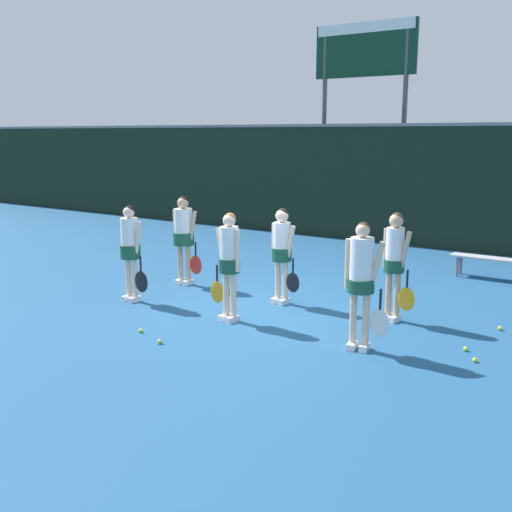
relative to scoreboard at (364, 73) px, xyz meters
The scene contains 16 objects.
ground_plane 10.16m from the scoreboard, 76.36° to the right, with size 140.00×140.00×0.00m, color #235684.
fence_windscreen 4.05m from the scoreboard, 36.17° to the right, with size 60.00×0.08×3.22m.
scoreboard is the anchor object (origin of this frame).
bench_courtside 7.82m from the scoreboard, 40.38° to the right, with size 1.89×0.36×0.46m.
player_0 10.20m from the scoreboard, 90.84° to the right, with size 0.65×0.36×1.72m.
player_1 10.35m from the scoreboard, 78.07° to the right, with size 0.61×0.34×1.75m.
player_2 11.05m from the scoreboard, 65.78° to the right, with size 0.65×0.37×1.79m.
player_3 8.83m from the scoreboard, 91.08° to the right, with size 0.69×0.41×1.76m.
player_4 9.20m from the scoreboard, 75.06° to the right, with size 0.62×0.35×1.69m.
player_5 9.74m from the scoreboard, 62.44° to the right, with size 0.59×0.34×1.75m.
tennis_ball_0 11.74m from the scoreboard, 83.40° to the right, with size 0.06×0.06×0.06m, color #CCE033.
tennis_ball_1 10.59m from the scoreboard, 52.80° to the right, with size 0.07×0.07×0.07m, color #CCE033.
tennis_ball_2 11.38m from the scoreboard, 57.69° to the right, with size 0.07×0.07×0.07m, color #CCE033.
tennis_ball_3 11.76m from the scoreboard, 57.73° to the right, with size 0.06×0.06×0.06m, color #CCE033.
tennis_ball_4 9.53m from the scoreboard, 98.36° to the right, with size 0.06×0.06×0.06m, color #CCE033.
tennis_ball_5 12.00m from the scoreboard, 80.57° to the right, with size 0.07×0.07×0.07m, color #CCE033.
Camera 1 is at (5.37, -8.17, 2.97)m, focal length 42.00 mm.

